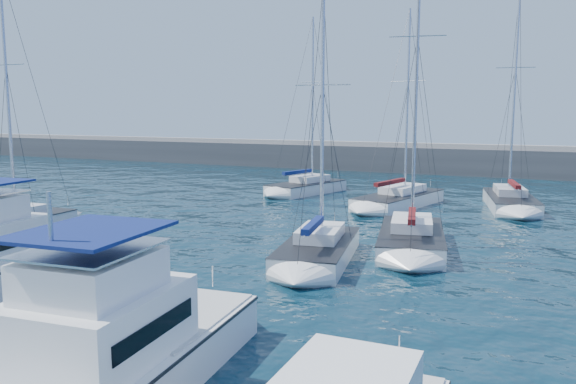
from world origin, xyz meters
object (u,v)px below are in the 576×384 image
at_px(sailboat_mid_d, 411,238).
at_px(sailboat_back_b, 399,199).
at_px(sailboat_mid_a, 5,226).
at_px(sailboat_back_a, 307,187).
at_px(motor_yacht_stbd_inner, 119,349).
at_px(sailboat_mid_c, 318,250).
at_px(sailboat_back_c, 510,201).

distance_m(sailboat_mid_d, sailboat_back_b, 13.51).
bearing_deg(sailboat_mid_a, sailboat_back_a, 65.59).
relative_size(motor_yacht_stbd_inner, sailboat_back_b, 0.60).
bearing_deg(sailboat_back_b, sailboat_mid_c, -75.21).
xyz_separation_m(motor_yacht_stbd_inner, sailboat_mid_d, (2.94, 18.09, -0.58)).
relative_size(sailboat_mid_c, sailboat_mid_d, 0.76).
height_order(motor_yacht_stbd_inner, sailboat_mid_a, sailboat_mid_a).
height_order(sailboat_mid_a, sailboat_mid_c, sailboat_mid_a).
bearing_deg(sailboat_mid_c, sailboat_back_c, 59.39).
xyz_separation_m(sailboat_back_b, sailboat_back_c, (7.55, 2.70, 0.02)).
bearing_deg(sailboat_back_c, sailboat_back_b, -172.16).
relative_size(sailboat_mid_a, sailboat_back_b, 1.04).
relative_size(sailboat_mid_d, sailboat_back_a, 1.12).
relative_size(sailboat_mid_d, sailboat_back_b, 1.16).
xyz_separation_m(sailboat_mid_a, sailboat_back_a, (8.53, 23.21, 0.01)).
xyz_separation_m(sailboat_mid_d, sailboat_back_a, (-13.06, 16.37, -0.02)).
bearing_deg(sailboat_back_c, sailboat_mid_d, -114.74).
bearing_deg(sailboat_back_c, sailboat_back_a, 165.54).
distance_m(sailboat_mid_c, sailboat_mid_d, 5.46).
bearing_deg(sailboat_back_b, sailboat_back_a, 171.92).
bearing_deg(sailboat_mid_a, motor_yacht_stbd_inner, -35.34).
height_order(motor_yacht_stbd_inner, sailboat_back_b, sailboat_back_b).
distance_m(sailboat_mid_c, sailboat_back_a, 22.82).
height_order(sailboat_mid_c, sailboat_back_c, sailboat_back_c).
bearing_deg(sailboat_back_a, sailboat_back_c, 12.52).
height_order(sailboat_mid_a, sailboat_back_a, sailboat_back_a).
bearing_deg(sailboat_back_b, sailboat_mid_d, -60.11).
xyz_separation_m(motor_yacht_stbd_inner, sailboat_back_a, (-10.11, 34.47, -0.60)).
relative_size(sailboat_mid_c, sailboat_back_b, 0.88).
bearing_deg(sailboat_mid_a, sailboat_mid_c, 3.72).
distance_m(sailboat_mid_a, sailboat_back_c, 33.72).
height_order(sailboat_mid_d, sailboat_back_c, sailboat_mid_d).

